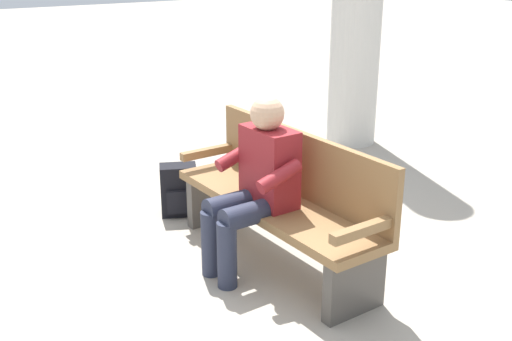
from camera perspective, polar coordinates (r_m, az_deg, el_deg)
The scene contains 4 objects.
ground_plane at distance 4.39m, azimuth 1.62°, elevation -8.23°, with size 40.00×40.00×0.00m, color #A89E8E.
bench_near at distance 4.24m, azimuth 2.46°, elevation -2.49°, with size 1.82×0.54×0.90m.
person_seated at distance 4.04m, azimuth -0.05°, elevation -1.03°, with size 0.58×0.58×1.18m.
backpack at distance 5.07m, azimuth -7.06°, elevation -1.83°, with size 0.30×0.34×0.42m.
Camera 1 is at (-3.19, 2.20, 2.07)m, focal length 43.80 mm.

